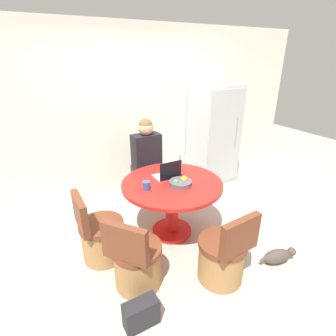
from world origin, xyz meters
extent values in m
plane|color=#B2A899|center=(0.00, 0.00, 0.00)|extent=(12.00, 12.00, 0.00)
cube|color=silver|center=(0.00, 1.62, 1.30)|extent=(7.00, 0.06, 2.60)
cube|color=silver|center=(1.53, 1.25, 0.85)|extent=(0.73, 0.63, 1.71)
cube|color=#AFB2B5|center=(1.53, 0.93, 0.85)|extent=(0.71, 0.01, 1.60)
cylinder|color=gray|center=(1.75, 0.92, 0.94)|extent=(0.02, 0.02, 0.51)
cylinder|color=red|center=(0.06, 0.18, 0.03)|extent=(0.51, 0.51, 0.05)
cylinder|color=red|center=(0.06, 0.18, 0.37)|extent=(0.17, 0.17, 0.64)
cylinder|color=red|center=(0.06, 0.18, 0.71)|extent=(1.22, 1.22, 0.04)
cylinder|color=#9E7042|center=(-0.65, -0.37, 0.21)|extent=(0.46, 0.46, 0.41)
cylinder|color=brown|center=(-0.65, -0.37, 0.44)|extent=(0.49, 0.49, 0.06)
cube|color=brown|center=(-0.81, -0.49, 0.65)|extent=(0.33, 0.39, 0.37)
cylinder|color=#9E7042|center=(-0.84, 0.17, 0.21)|extent=(0.46, 0.46, 0.41)
cylinder|color=brown|center=(-0.84, 0.17, 0.44)|extent=(0.49, 0.49, 0.06)
cube|color=brown|center=(-1.04, 0.17, 0.65)|extent=(0.07, 0.44, 0.37)
cylinder|color=#9E7042|center=(0.12, -0.72, 0.21)|extent=(0.46, 0.46, 0.41)
cylinder|color=brown|center=(0.12, -0.72, 0.44)|extent=(0.49, 0.49, 0.06)
cube|color=brown|center=(0.13, -0.92, 0.65)|extent=(0.45, 0.10, 0.37)
cube|color=#2D2D38|center=(0.10, 1.11, 0.23)|extent=(0.28, 0.16, 0.47)
cube|color=#2D2D38|center=(0.10, 1.05, 0.54)|extent=(0.32, 0.36, 0.14)
cube|color=black|center=(0.10, 0.97, 0.87)|extent=(0.40, 0.22, 0.52)
sphere|color=tan|center=(0.10, 0.97, 1.22)|extent=(0.21, 0.21, 0.21)
sphere|color=brown|center=(0.10, 0.97, 1.25)|extent=(0.20, 0.20, 0.20)
cube|color=#B7B7BC|center=(0.07, 0.35, 0.74)|extent=(0.29, 0.23, 0.02)
cube|color=black|center=(0.07, 0.24, 0.86)|extent=(0.29, 0.01, 0.22)
cylinder|color=#4C4C56|center=(0.11, 0.07, 0.76)|extent=(0.27, 0.27, 0.05)
sphere|color=orange|center=(0.17, 0.08, 0.80)|extent=(0.08, 0.08, 0.08)
sphere|color=#4C9333|center=(0.05, 0.07, 0.79)|extent=(0.06, 0.06, 0.06)
cylinder|color=#2D4C84|center=(-0.29, 0.16, 0.79)|extent=(0.09, 0.09, 0.10)
cylinder|color=#9999A3|center=(0.28, 0.37, 0.83)|extent=(0.06, 0.06, 0.19)
cylinder|color=#9999A3|center=(0.28, 0.37, 0.96)|extent=(0.02, 0.02, 0.07)
ellipsoid|color=#473D38|center=(0.81, -0.87, 0.09)|extent=(0.36, 0.22, 0.17)
sphere|color=#473D38|center=(0.98, -0.92, 0.12)|extent=(0.10, 0.10, 0.10)
cylinder|color=#473D38|center=(0.66, -0.84, 0.10)|extent=(0.15, 0.07, 0.11)
cube|color=#232328|center=(-0.81, -0.80, 0.13)|extent=(0.30, 0.14, 0.26)
camera|label=1|loc=(-1.37, -2.26, 2.15)|focal=28.00mm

